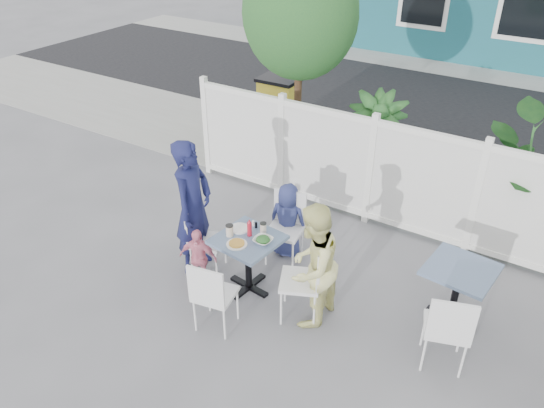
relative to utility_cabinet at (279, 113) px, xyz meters
The scene contains 28 objects.
ground 4.70m from the utility_cabinet, 59.12° to the right, with size 80.00×80.00×0.00m, color slate.
near_sidewalk 2.48m from the utility_cabinet, ahead, with size 24.00×2.60×0.01m, color gray.
street 4.28m from the utility_cabinet, 55.65° to the left, with size 24.00×5.00×0.01m, color black.
far_sidewalk 7.05m from the utility_cabinet, 70.08° to the left, with size 24.00×1.60×0.01m, color gray.
fence_back 2.97m from the utility_cabinet, 32.71° to the right, with size 5.86×0.08×1.60m.
tree 2.24m from the utility_cabinet, 41.48° to the right, with size 1.80×1.62×3.59m.
utility_cabinet is the anchor object (origin of this frame).
potted_shrub_a 2.40m from the utility_cabinet, 22.11° to the right, with size 0.94×0.94×1.68m, color #1F5226.
potted_shrub_b 4.49m from the utility_cabinet, 12.88° to the right, with size 1.63×1.41×1.81m, color #1F5226.
main_table 4.22m from the utility_cabinet, 63.36° to the right, with size 0.78×0.78×0.75m.
spare_table 5.12m from the utility_cabinet, 35.86° to the right, with size 0.77×0.77×0.74m.
chair_left 3.94m from the utility_cabinet, 72.65° to the right, with size 0.50×0.51×0.90m.
chair_right 4.68m from the utility_cabinet, 54.46° to the right, with size 0.59×0.60×1.01m.
chair_back 3.56m from the utility_cabinet, 56.76° to the right, with size 0.50×0.48×0.95m.
chair_near 4.97m from the utility_cabinet, 66.76° to the right, with size 0.49×0.47×0.92m.
chair_spare 5.68m from the utility_cabinet, 41.38° to the right, with size 0.55×0.54×0.97m.
man 3.90m from the utility_cabinet, 74.12° to the right, with size 0.65×0.42×1.77m, color #171A48.
woman 4.74m from the utility_cabinet, 54.07° to the right, with size 0.73×0.57×1.49m, color yellow.
boy 3.48m from the utility_cabinet, 56.49° to the right, with size 0.51×0.33×1.04m, color navy.
toddler 4.25m from the utility_cabinet, 71.68° to the right, with size 0.47×0.20×0.81m, color pink.
plate_main 4.36m from the utility_cabinet, 64.75° to the right, with size 0.24×0.24×0.02m, color white.
plate_side 4.04m from the utility_cabinet, 65.11° to the right, with size 0.24×0.24×0.02m, color white.
salad_bowl 4.29m from the utility_cabinet, 60.85° to the right, with size 0.22×0.22×0.05m, color white.
coffee_cup_a 4.19m from the utility_cabinet, 66.32° to the right, with size 0.09×0.09×0.13m, color beige.
coffee_cup_b 4.08m from the utility_cabinet, 61.01° to the right, with size 0.08×0.08×0.11m, color beige.
ketchup_bottle 4.16m from the utility_cabinet, 63.14° to the right, with size 0.06×0.06×0.18m, color #B11728.
salt_shaker 3.96m from the utility_cabinet, 62.88° to the right, with size 0.03×0.03×0.07m, color white.
pepper_shaker 3.99m from the utility_cabinet, 62.33° to the right, with size 0.03×0.03×0.07m, color black.
Camera 1 is at (2.43, -3.89, 4.30)m, focal length 35.00 mm.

